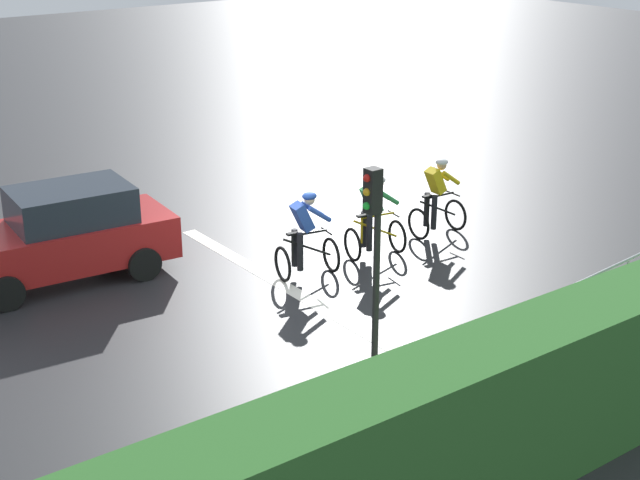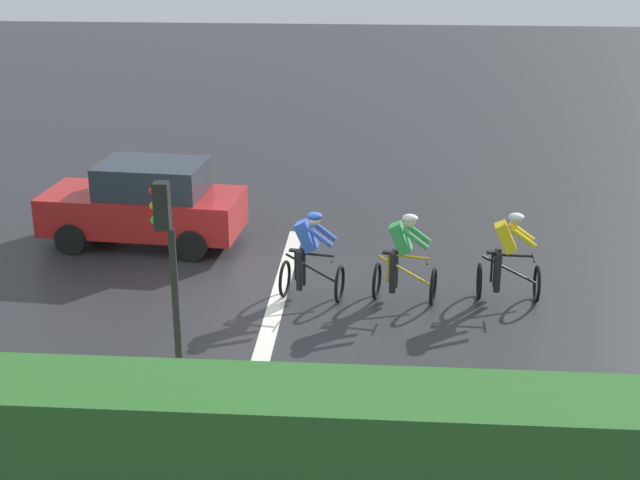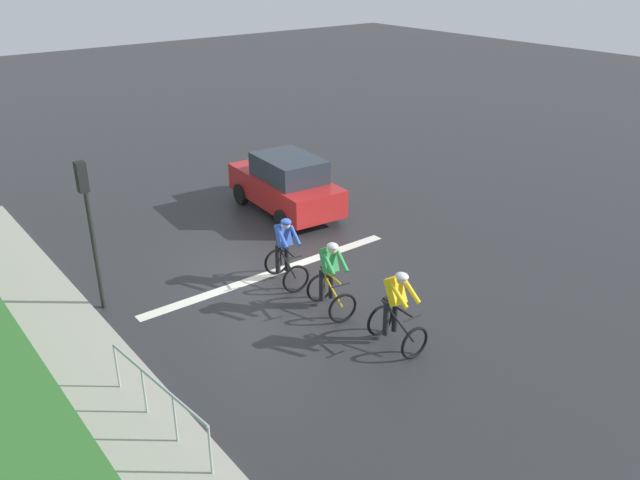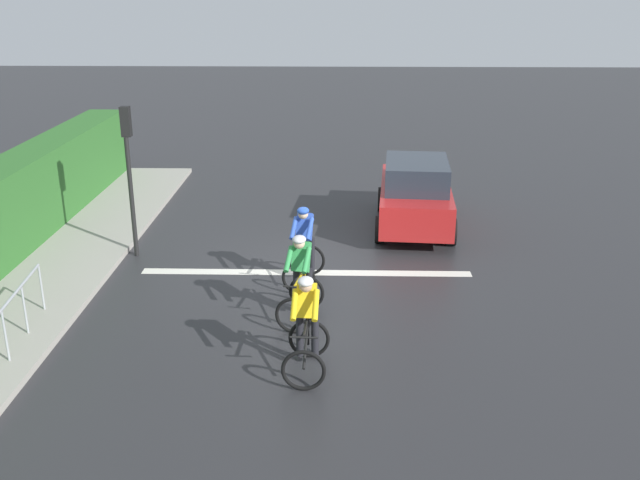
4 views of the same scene
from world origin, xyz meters
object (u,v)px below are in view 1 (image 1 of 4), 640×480
cyclist_lead (437,199)px  cyclist_second (374,219)px  car_red (64,235)px  pedestrian_railing_kerbside (612,280)px  traffic_light_near_crossing (374,244)px  cyclist_mid (305,237)px

cyclist_lead → cyclist_second: (0.18, -1.85, 0.00)m
car_red → pedestrian_railing_kerbside: size_ratio=1.46×
cyclist_lead → cyclist_second: size_ratio=1.00×
cyclist_lead → traffic_light_near_crossing: bearing=-51.4°
cyclist_lead → cyclist_mid: (0.19, -3.52, 0.00)m
cyclist_mid → car_red: car_red is taller
cyclist_second → cyclist_mid: size_ratio=1.00×
cyclist_lead → car_red: size_ratio=0.39×
car_red → cyclist_mid: bearing=54.6°
cyclist_second → cyclist_mid: bearing=-89.6°
cyclist_second → traffic_light_near_crossing: size_ratio=0.50×
cyclist_lead → pedestrian_railing_kerbside: cyclist_lead is taller
pedestrian_railing_kerbside → cyclist_mid: bearing=-146.8°
cyclist_mid → traffic_light_near_crossing: traffic_light_near_crossing is taller
car_red → traffic_light_near_crossing: 6.93m
pedestrian_railing_kerbside → cyclist_lead: bearing=174.0°
cyclist_second → traffic_light_near_crossing: 5.25m
pedestrian_railing_kerbside → traffic_light_near_crossing: bearing=-99.2°
cyclist_second → traffic_light_near_crossing: bearing=-39.8°
cyclist_lead → traffic_light_near_crossing: size_ratio=0.50×
cyclist_mid → pedestrian_railing_kerbside: bearing=33.2°
traffic_light_near_crossing → cyclist_second: bearing=140.2°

